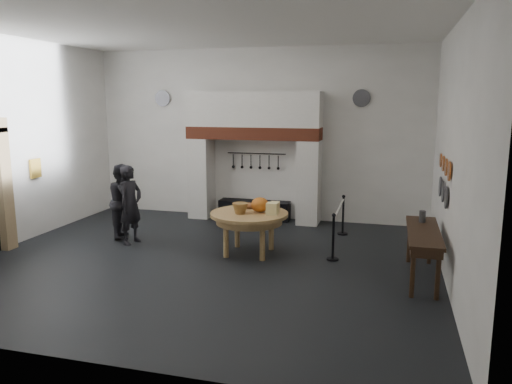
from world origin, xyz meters
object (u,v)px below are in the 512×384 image
(visitor_far, at_px, (124,201))
(barrier_post_near, at_px, (333,238))
(barrier_post_far, at_px, (343,216))
(side_table, at_px, (424,232))
(visitor_near, at_px, (131,205))
(work_table, at_px, (249,214))
(iron_range, at_px, (254,210))

(visitor_far, bearing_deg, barrier_post_near, -119.22)
(barrier_post_far, bearing_deg, side_table, -58.10)
(visitor_near, bearing_deg, work_table, -77.98)
(side_table, relative_size, barrier_post_near, 2.44)
(work_table, bearing_deg, iron_range, 103.48)
(side_table, bearing_deg, visitor_near, 173.69)
(visitor_near, relative_size, barrier_post_far, 1.95)
(iron_range, relative_size, visitor_far, 1.10)
(barrier_post_near, bearing_deg, iron_range, 129.68)
(visitor_far, distance_m, barrier_post_near, 4.91)
(iron_range, height_order, visitor_far, visitor_far)
(work_table, height_order, visitor_far, visitor_far)
(barrier_post_far, bearing_deg, iron_range, 158.82)
(work_table, bearing_deg, side_table, -10.67)
(iron_range, relative_size, visitor_near, 1.08)
(iron_range, bearing_deg, work_table, -76.52)
(work_table, relative_size, visitor_near, 0.92)
(visitor_near, distance_m, visitor_far, 0.57)
(visitor_near, height_order, visitor_far, visitor_near)
(barrier_post_near, relative_size, barrier_post_far, 1.00)
(iron_range, height_order, visitor_near, visitor_near)
(work_table, relative_size, barrier_post_near, 1.79)
(visitor_far, height_order, barrier_post_near, visitor_far)
(barrier_post_near, bearing_deg, visitor_near, 179.75)
(visitor_far, xyz_separation_m, barrier_post_far, (4.88, 1.58, -0.41))
(iron_range, relative_size, work_table, 1.18)
(iron_range, distance_m, side_table, 5.50)
(visitor_near, height_order, barrier_post_far, visitor_near)
(work_table, distance_m, visitor_near, 2.74)
(visitor_near, xyz_separation_m, barrier_post_near, (4.48, -0.02, -0.43))
(work_table, distance_m, side_table, 3.45)
(visitor_far, bearing_deg, barrier_post_far, -96.35)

